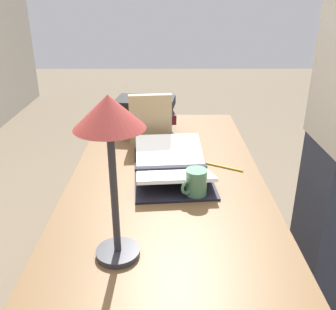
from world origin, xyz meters
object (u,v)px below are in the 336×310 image
object	(u,v)px
book_standing_upright	(150,120)
reading_lamp	(109,130)
coffee_mug	(195,183)
open_book	(171,166)
book_stack_tall	(145,115)
pencil	(220,166)

from	to	relation	value
book_standing_upright	reading_lamp	distance (m)	0.81
coffee_mug	open_book	bearing A→B (deg)	22.45
book_stack_tall	reading_lamp	bearing A→B (deg)	178.51
reading_lamp	coffee_mug	distance (m)	0.48
open_book	book_standing_upright	size ratio (longest dim) A/B	2.19
book_standing_upright	coffee_mug	size ratio (longest dim) A/B	2.35
pencil	open_book	bearing A→B (deg)	100.45
book_standing_upright	coffee_mug	xyz separation A→B (m)	(-0.47, -0.17, -0.06)
coffee_mug	reading_lamp	bearing A→B (deg)	143.98
open_book	book_stack_tall	bearing A→B (deg)	10.47
book_stack_tall	book_standing_upright	xyz separation A→B (m)	(-0.16, -0.03, 0.03)
book_standing_upright	pencil	bearing A→B (deg)	-137.71
open_book	pencil	distance (m)	0.19
open_book	coffee_mug	bearing A→B (deg)	-162.22
coffee_mug	pencil	size ratio (longest dim) A/B	0.60
book_standing_upright	coffee_mug	world-z (taller)	book_standing_upright
book_standing_upright	pencil	world-z (taller)	book_standing_upright
book_standing_upright	coffee_mug	bearing A→B (deg)	-166.71
open_book	book_stack_tall	distance (m)	0.46
book_standing_upright	reading_lamp	bearing A→B (deg)	169.75
open_book	coffee_mug	xyz separation A→B (m)	(-0.19, -0.08, 0.03)
book_stack_tall	reading_lamp	distance (m)	0.97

